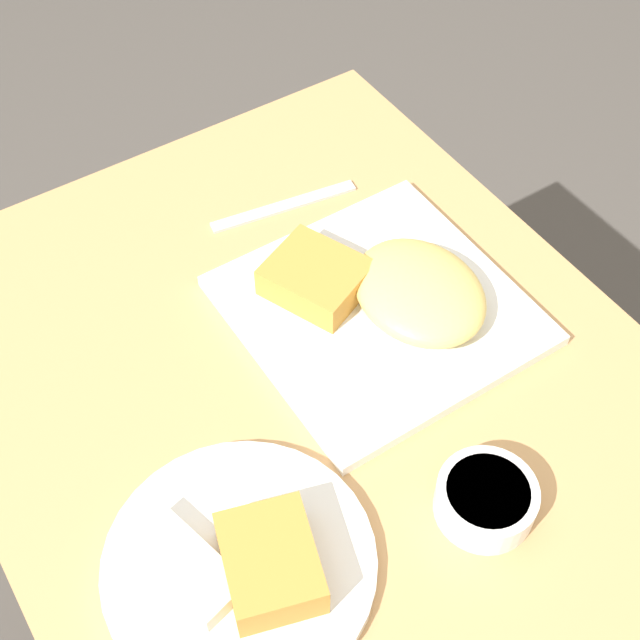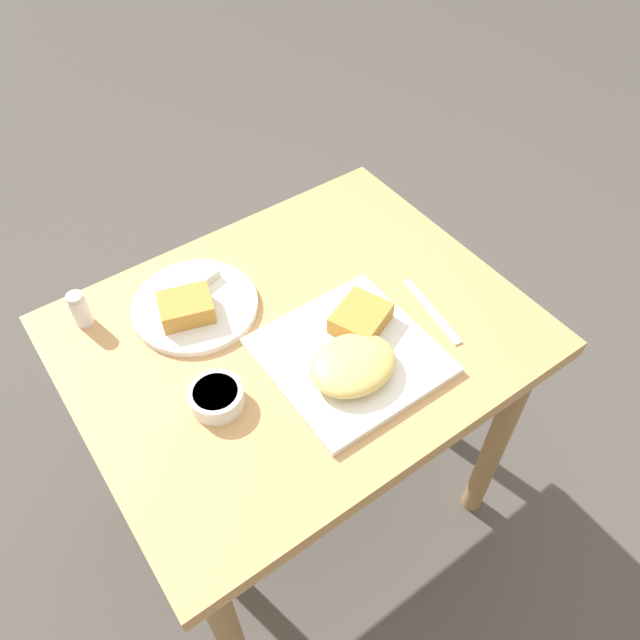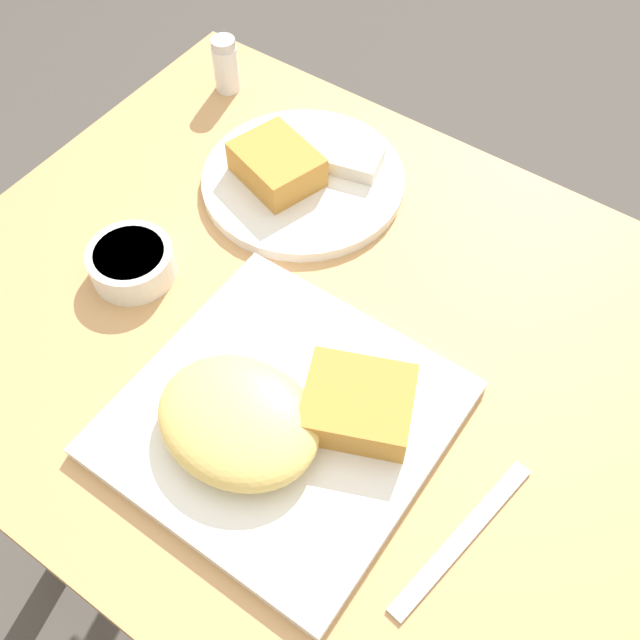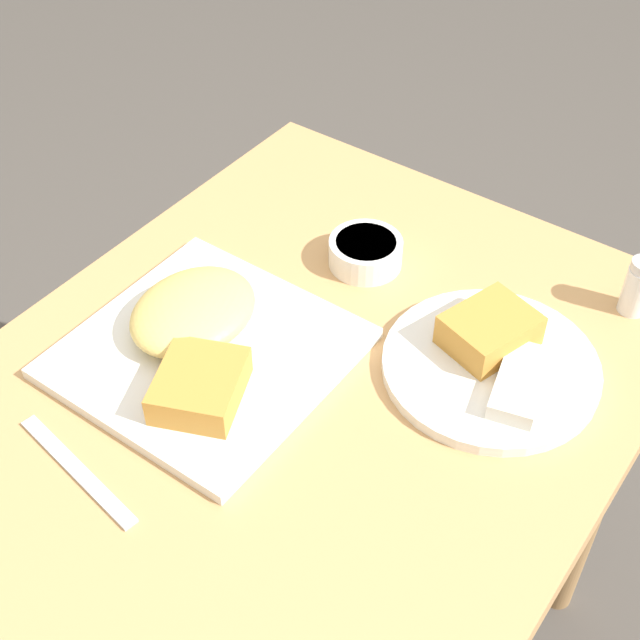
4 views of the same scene
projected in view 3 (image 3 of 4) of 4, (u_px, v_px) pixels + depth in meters
The scene contains 7 objects.
ground_plane at pixel (317, 545), 1.37m from camera, with size 8.00×8.00×0.00m, color #4C4742.
dining_table at pixel (316, 378), 0.87m from camera, with size 0.83×0.67×0.71m.
plate_square_near at pixel (276, 417), 0.70m from camera, with size 0.29×0.29×0.06m.
plate_oval_far at pixel (300, 175), 0.89m from camera, with size 0.24×0.24×0.05m.
sauce_ramekin at pixel (131, 262), 0.81m from camera, with size 0.09×0.09×0.04m.
salt_shaker at pixel (226, 68), 0.98m from camera, with size 0.03×0.03×0.07m.
butter_knife at pixel (462, 538), 0.65m from camera, with size 0.05×0.18×0.00m.
Camera 3 is at (0.26, -0.36, 1.36)m, focal length 42.00 mm.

